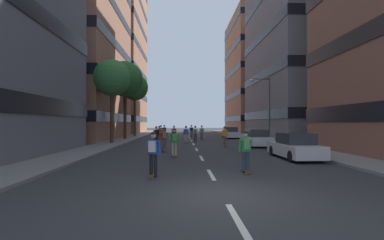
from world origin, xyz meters
TOP-DOWN VIEW (x-y plane):
  - ground_plane at (0.00, 23.45)m, footprint 140.70×140.70m
  - sidewalk_left at (-8.02, 26.38)m, footprint 2.71×64.49m
  - sidewalk_right at (8.02, 26.38)m, footprint 2.71×64.49m
  - lane_markings at (0.00, 23.00)m, footprint 0.16×52.20m
  - building_left_mid at (-15.92, 26.58)m, footprint 13.19×17.49m
  - building_left_far at (-15.92, 46.81)m, footprint 13.19×18.11m
  - building_right_mid at (15.92, 26.58)m, footprint 13.19×17.56m
  - building_right_far at (15.92, 46.81)m, footprint 13.19×16.98m
  - parked_car_near at (5.47, 7.50)m, footprint 1.82×4.40m
  - parked_car_mid at (5.47, 15.49)m, footprint 1.82×4.40m
  - parked_car_far at (5.47, 27.67)m, footprint 1.82×4.40m
  - street_tree_near at (-8.02, 31.36)m, footprint 3.90×3.90m
  - street_tree_mid at (-8.02, 24.55)m, footprint 4.32×4.32m
  - street_tree_far at (-8.02, 18.47)m, footprint 3.60×3.60m
  - streetlamp_right at (7.39, 18.58)m, footprint 2.13×0.30m
  - skater_0 at (2.71, 15.80)m, footprint 0.56×0.92m
  - skater_1 at (0.33, 20.76)m, footprint 0.56×0.92m
  - skater_2 at (1.51, 3.35)m, footprint 0.54×0.90m
  - skater_3 at (-0.69, 19.65)m, footprint 0.56×0.92m
  - skater_4 at (-3.52, 20.34)m, footprint 0.54×0.91m
  - skater_5 at (-3.57, 29.66)m, footprint 0.57×0.92m
  - skater_6 at (-1.64, 8.59)m, footprint 0.56×0.92m
  - skater_7 at (-2.32, 2.62)m, footprint 0.56×0.92m
  - skater_8 at (-2.02, 22.09)m, footprint 0.54×0.91m
  - skater_9 at (1.27, 23.61)m, footprint 0.53×0.90m
  - skater_10 at (-3.80, 26.38)m, footprint 0.54×0.91m
  - skater_11 at (-2.45, 11.35)m, footprint 0.57×0.92m
  - skater_12 at (-3.56, 17.21)m, footprint 0.53×0.90m
  - skater_13 at (0.23, 28.45)m, footprint 0.57×0.92m

SIDE VIEW (x-z plane):
  - ground_plane at x=0.00m, z-range 0.00..0.00m
  - lane_markings at x=0.00m, z-range 0.00..0.01m
  - sidewalk_left at x=-8.02m, z-range 0.00..0.14m
  - sidewalk_right at x=8.02m, z-range 0.00..0.14m
  - parked_car_near at x=5.47m, z-range -0.06..1.46m
  - parked_car_mid at x=5.47m, z-range -0.06..1.46m
  - parked_car_far at x=5.47m, z-range -0.06..1.46m
  - skater_0 at x=2.71m, z-range 0.10..1.87m
  - skater_3 at x=-0.69m, z-range 0.10..1.87m
  - skater_4 at x=-3.52m, z-range 0.10..1.87m
  - skater_8 at x=-2.02m, z-range 0.10..1.87m
  - skater_10 at x=-3.80m, z-range 0.10..1.87m
  - skater_12 at x=-3.56m, z-range 0.10..1.87m
  - skater_1 at x=0.33m, z-range 0.13..1.90m
  - skater_2 at x=1.51m, z-range 0.13..1.90m
  - skater_5 at x=-3.57m, z-range 0.13..1.90m
  - skater_6 at x=-1.64m, z-range 0.13..1.90m
  - skater_7 at x=-2.32m, z-range 0.13..1.90m
  - skater_9 at x=1.27m, z-range 0.13..1.90m
  - skater_11 at x=-2.45m, z-range 0.13..1.90m
  - skater_13 at x=0.23m, z-range 0.13..1.90m
  - streetlamp_right at x=7.39m, z-range 0.89..7.39m
  - street_tree_far at x=-8.02m, z-range 2.39..10.58m
  - street_tree_near at x=-8.02m, z-range 2.69..11.81m
  - street_tree_mid at x=-8.02m, z-range 2.66..12.10m
  - building_right_far at x=15.92m, z-range 0.09..24.12m
  - building_left_mid at x=-15.92m, z-range 0.09..27.60m
  - building_right_mid at x=15.92m, z-range 0.09..31.13m
  - building_left_far at x=-15.92m, z-range 0.09..37.84m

